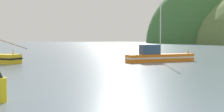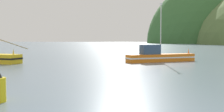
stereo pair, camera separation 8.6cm
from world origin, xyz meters
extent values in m
ellipsoid|color=#386633|center=(35.89, 223.44, 0.00)|extent=(110.23, 88.18, 99.88)
cube|color=orange|center=(5.50, 40.19, 0.48)|extent=(8.40, 6.80, 0.97)
cube|color=white|center=(5.50, 40.19, 0.53)|extent=(8.48, 6.87, 0.17)
cone|color=orange|center=(8.92, 42.73, 1.32)|extent=(0.28, 0.28, 0.70)
cube|color=#334C6B|center=(4.22, 39.24, 1.57)|extent=(2.67, 2.41, 1.21)
cylinder|color=silver|center=(5.44, 40.15, 4.08)|extent=(0.12, 0.12, 6.22)
cube|color=white|center=(5.44, 40.15, 7.31)|extent=(0.31, 0.24, 0.20)
cone|color=gold|center=(-10.86, 32.80, 1.44)|extent=(0.23, 0.23, 0.70)
cylinder|color=#997F4C|center=(-15.40, 38.50, 2.40)|extent=(1.35, 7.81, 2.15)
camera|label=1|loc=(8.12, 4.39, 2.85)|focal=44.67mm
camera|label=2|loc=(8.20, 4.42, 2.85)|focal=44.67mm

